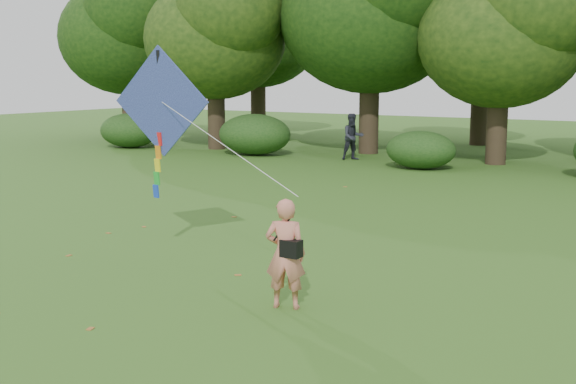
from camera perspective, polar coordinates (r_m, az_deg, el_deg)
The scene contains 7 objects.
ground at distance 10.82m, azimuth -3.20°, elevation -9.57°, with size 100.00×100.00×0.00m, color #265114.
man_kite_flyer at distance 10.84m, azimuth -0.20°, elevation -4.89°, with size 0.61×0.40×1.68m, color #DC7D67.
bystander_left at distance 29.98m, azimuth 5.14°, elevation 4.37°, with size 0.93×0.73×1.92m, color #252631.
crossbody_bag at distance 10.73m, azimuth 0.24°, elevation -4.43°, with size 0.43×0.20×0.69m.
flying_kite at distance 14.12m, azimuth -9.97°, elevation 6.83°, with size 5.13×1.84×2.96m.
shrub_band at distance 26.95m, azimuth 17.36°, elevation 3.22°, with size 39.15×3.22×1.88m.
fallen_leaves at distance 14.05m, azimuth -4.18°, elevation -5.13°, with size 10.96×13.83×0.01m.
Camera 1 is at (5.87, -8.39, 3.49)m, focal length 45.00 mm.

